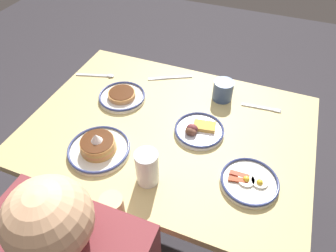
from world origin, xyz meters
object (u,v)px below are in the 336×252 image
object	(u,v)px
plate_far_side	(99,147)
tea_spoon	(100,75)
plate_far_companion	(249,182)
coffee_mug	(223,90)
drinking_glass	(147,169)
fork_near	(261,108)
butter_knife	(170,78)
plate_near_main	(199,130)
plate_center_pancakes	(122,96)

from	to	relation	value
plate_far_side	tea_spoon	xyz separation A→B (m)	(0.26, -0.45, -0.02)
plate_far_companion	coffee_mug	bearing A→B (deg)	-64.32
coffee_mug	tea_spoon	xyz separation A→B (m)	(0.64, 0.06, -0.05)
drinking_glass	tea_spoon	xyz separation A→B (m)	(0.50, -0.50, -0.06)
plate_far_side	tea_spoon	bearing A→B (deg)	-60.06
plate_far_companion	tea_spoon	distance (m)	0.93
fork_near	tea_spoon	world-z (taller)	tea_spoon
butter_knife	drinking_glass	bearing A→B (deg)	103.81
drinking_glass	tea_spoon	world-z (taller)	drinking_glass
plate_far_companion	butter_knife	distance (m)	0.71
plate_near_main	plate_far_side	xyz separation A→B (m)	(0.34, 0.25, 0.01)
tea_spoon	plate_center_pancakes	bearing A→B (deg)	147.44
drinking_glass	butter_knife	world-z (taller)	drinking_glass
coffee_mug	fork_near	distance (m)	0.19
plate_far_side	coffee_mug	world-z (taller)	plate_far_side
plate_far_companion	butter_knife	xyz separation A→B (m)	(0.51, -0.50, -0.01)
drinking_glass	butter_knife	size ratio (longest dim) A/B	0.68
drinking_glass	tea_spoon	size ratio (longest dim) A/B	0.74
plate_center_pancakes	drinking_glass	size ratio (longest dim) A/B	1.53
plate_center_pancakes	fork_near	bearing A→B (deg)	-164.56
plate_near_main	plate_far_companion	xyz separation A→B (m)	(-0.25, 0.18, -0.00)
fork_near	butter_knife	xyz separation A→B (m)	(0.48, -0.06, -0.00)
plate_far_companion	butter_knife	bearing A→B (deg)	-44.81
coffee_mug	tea_spoon	bearing A→B (deg)	5.21
plate_far_companion	drinking_glass	bearing A→B (deg)	18.63
plate_far_side	butter_knife	world-z (taller)	plate_far_side
plate_center_pancakes	fork_near	size ratio (longest dim) A/B	1.23
coffee_mug	drinking_glass	world-z (taller)	drinking_glass
plate_near_main	coffee_mug	world-z (taller)	coffee_mug
plate_far_companion	plate_far_side	bearing A→B (deg)	6.37
drinking_glass	butter_knife	distance (m)	0.64
plate_center_pancakes	coffee_mug	xyz separation A→B (m)	(-0.45, -0.18, 0.03)
plate_center_pancakes	butter_knife	distance (m)	0.28
fork_near	butter_knife	bearing A→B (deg)	-7.60
plate_far_side	fork_near	distance (m)	0.76
plate_near_main	fork_near	size ratio (longest dim) A/B	1.18
plate_far_side	drinking_glass	distance (m)	0.25
plate_center_pancakes	butter_knife	xyz separation A→B (m)	(-0.15, -0.24, -0.01)
plate_near_main	coffee_mug	xyz separation A→B (m)	(-0.04, -0.26, 0.03)
plate_near_main	drinking_glass	xyz separation A→B (m)	(0.10, 0.30, 0.05)
plate_near_main	butter_knife	size ratio (longest dim) A/B	1.00
plate_near_main	tea_spoon	xyz separation A→B (m)	(0.60, -0.20, -0.01)
fork_near	tea_spoon	xyz separation A→B (m)	(0.83, 0.05, 0.00)
plate_center_pancakes	plate_far_side	world-z (taller)	plate_far_side
drinking_glass	plate_far_side	bearing A→B (deg)	-12.51
plate_center_pancakes	tea_spoon	distance (m)	0.23
plate_near_main	plate_far_companion	distance (m)	0.31
coffee_mug	fork_near	size ratio (longest dim) A/B	0.69
fork_near	tea_spoon	size ratio (longest dim) A/B	0.92
plate_near_main	plate_far_companion	bearing A→B (deg)	144.21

